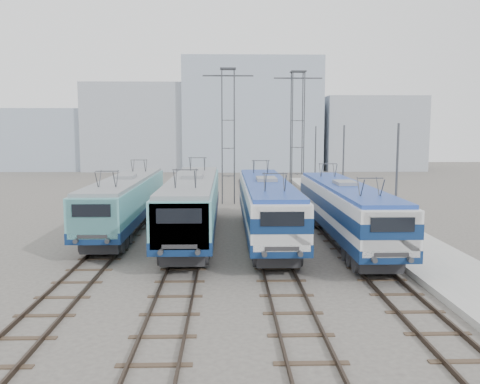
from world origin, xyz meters
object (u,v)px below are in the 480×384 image
mast_front (396,191)px  mast_rear (315,162)px  locomotive_far_right (345,207)px  mast_mid (343,172)px  locomotive_center_left (193,202)px  locomotive_center_right (267,203)px  locomotive_far_left (126,199)px  catenary_tower_west (228,130)px  catenary_tower_east (297,130)px

mast_front → mast_rear: (0.00, 24.00, 0.00)m
mast_front → locomotive_far_right: bearing=119.7°
mast_mid → mast_rear: bearing=90.0°
locomotive_far_right → mast_mid: mast_mid is taller
locomotive_center_left → locomotive_far_right: 9.19m
locomotive_center_left → locomotive_center_right: locomotive_center_left is taller
locomotive_far_left → catenary_tower_west: catenary_tower_west is taller
locomotive_far_left → mast_rear: size_ratio=2.47×
locomotive_far_right → mast_rear: mast_rear is taller
locomotive_far_right → locomotive_far_left: bearing=163.7°
locomotive_center_right → mast_rear: mast_rear is taller
catenary_tower_west → mast_front: 22.00m
locomotive_center_left → mast_rear: mast_rear is taller
catenary_tower_west → mast_mid: 12.16m
catenary_tower_west → mast_mid: bearing=-42.9°
mast_mid → mast_front: bearing=-90.0°
locomotive_far_left → mast_mid: mast_mid is taller
locomotive_center_right → mast_rear: (6.35, 19.47, 1.24)m
locomotive_far_left → locomotive_far_right: bearing=-16.3°
locomotive_far_right → locomotive_center_right: bearing=164.1°
mast_front → mast_mid: size_ratio=1.00×
mast_mid → catenary_tower_west: bearing=137.1°
locomotive_far_left → mast_front: 17.01m
locomotive_center_left → locomotive_center_right: (4.50, -0.58, -0.02)m
locomotive_far_right → catenary_tower_west: 18.60m
locomotive_center_left → mast_mid: mast_mid is taller
catenary_tower_west → mast_rear: catenary_tower_west is taller
locomotive_center_left → locomotive_far_right: size_ratio=1.07×
catenary_tower_west → mast_rear: 9.99m
locomotive_center_right → catenary_tower_east: 18.51m
locomotive_far_left → mast_front: (15.35, -7.20, 1.34)m
mast_rear → locomotive_far_right: bearing=-95.1°
locomotive_center_left → catenary_tower_east: catenary_tower_east is taller
locomotive_far_left → locomotive_center_left: 4.96m
locomotive_far_left → catenary_tower_east: (13.25, 14.80, 4.48)m
mast_mid → locomotive_center_right: bearing=-130.4°
locomotive_center_right → catenary_tower_west: size_ratio=1.47×
locomotive_center_left → mast_rear: 21.82m
locomotive_center_left → mast_rear: bearing=60.1°
catenary_tower_west → mast_front: (8.60, -20.00, -3.14)m
locomotive_far_left → catenary_tower_east: bearing=48.2°
catenary_tower_east → mast_mid: (2.10, -10.00, -3.14)m
locomotive_center_right → mast_front: 7.90m
catenary_tower_east → locomotive_far_right: bearing=-89.2°
catenary_tower_east → catenary_tower_west: bearing=-162.9°
locomotive_far_right → mast_rear: size_ratio=2.45×
locomotive_far_left → mast_front: mast_front is taller
locomotive_center_right → catenary_tower_east: size_ratio=1.47×
locomotive_center_left → mast_mid: size_ratio=2.62×
locomotive_far_right → locomotive_center_left: bearing=168.3°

